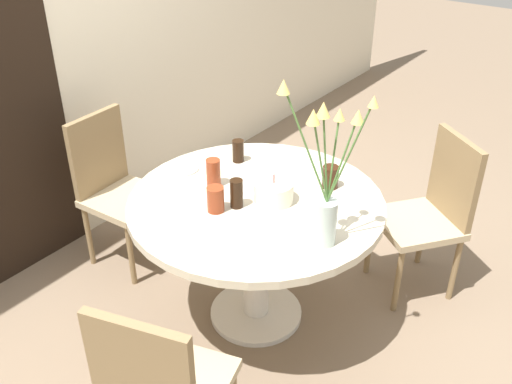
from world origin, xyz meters
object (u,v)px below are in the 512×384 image
chair_near_front (432,208)px  drink_glass_2 (330,177)px  side_plate (183,168)px  drink_glass_4 (216,199)px  drink_glass_3 (238,151)px  flower_vase (326,187)px  drink_glass_1 (236,193)px  chair_left_flank (114,182)px  birthday_cake (274,192)px  drink_glass_0 (213,173)px

chair_near_front → drink_glass_2: bearing=-91.3°
side_plate → drink_glass_4: (-0.20, -0.39, 0.06)m
chair_near_front → drink_glass_4: bearing=-87.9°
drink_glass_3 → side_plate: bearing=144.6°
flower_vase → drink_glass_1: 0.50m
drink_glass_2 → drink_glass_4: 0.58m
drink_glass_1 → drink_glass_3: bearing=37.1°
drink_glass_2 → drink_glass_4: (-0.50, 0.31, 0.00)m
drink_glass_3 → chair_left_flank: bearing=114.6°
chair_left_flank → drink_glass_2: chair_left_flank is taller
chair_near_front → birthday_cake: chair_near_front is taller
birthday_cake → drink_glass_0: (-0.05, 0.32, 0.02)m
flower_vase → drink_glass_4: flower_vase is taller
chair_near_front → flower_vase: size_ratio=1.29×
flower_vase → drink_glass_2: (0.42, 0.21, -0.21)m
drink_glass_1 → drink_glass_3: 0.45m
birthday_cake → drink_glass_3: bearing=60.2°
side_plate → drink_glass_0: size_ratio=1.17×
side_plate → drink_glass_4: size_ratio=1.35×
side_plate → drink_glass_2: drink_glass_2 is taller
drink_glass_0 → drink_glass_2: drink_glass_0 is taller
chair_left_flank → drink_glass_2: bearing=-76.2°
chair_near_front → birthday_cake: size_ratio=4.89×
drink_glass_2 → birthday_cake: bearing=151.9°
drink_glass_2 → side_plate: bearing=112.9°
flower_vase → birthday_cake: bearing=67.7°
drink_glass_1 → drink_glass_3: size_ratio=1.16×
drink_glass_3 → drink_glass_4: (-0.44, -0.22, 0.00)m
chair_left_flank → chair_near_front: same height
drink_glass_0 → drink_glass_4: drink_glass_0 is taller
chair_left_flank → birthday_cake: 1.09m
birthday_cake → drink_glass_4: (-0.22, 0.16, 0.01)m
flower_vase → side_plate: 0.95m
chair_near_front → chair_left_flank: bearing=-114.8°
birthday_cake → drink_glass_2: bearing=-28.1°
drink_glass_2 → drink_glass_3: 0.53m
drink_glass_0 → birthday_cake: bearing=-80.5°
flower_vase → side_plate: (0.12, 0.90, -0.26)m
drink_glass_0 → drink_glass_1: bearing=-112.3°
chair_left_flank → drink_glass_0: bearing=-90.3°
birthday_cake → drink_glass_0: size_ratio=1.32×
drink_glass_1 → drink_glass_4: 0.10m
side_plate → drink_glass_2: 0.76m
flower_vase → drink_glass_4: bearing=98.9°
birthday_cake → side_plate: birthday_cake is taller
chair_left_flank → flower_vase: (-0.06, -1.40, 0.48)m
chair_near_front → birthday_cake: 0.94m
chair_left_flank → drink_glass_2: (0.36, -1.19, 0.27)m
birthday_cake → drink_glass_3: birthday_cake is taller
chair_near_front → side_plate: bearing=-107.2°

